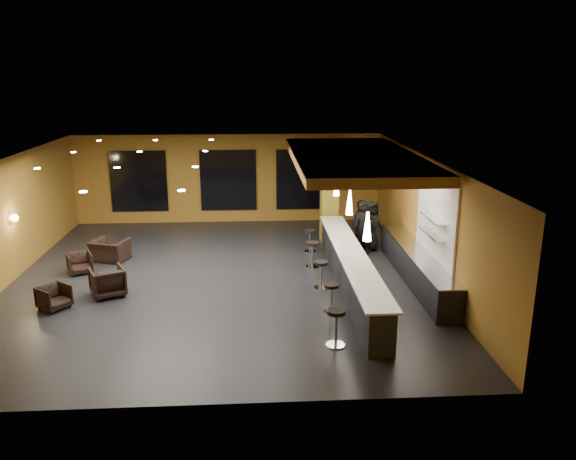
{
  "coord_description": "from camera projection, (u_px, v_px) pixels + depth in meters",
  "views": [
    {
      "loc": [
        1.01,
        -15.53,
        5.85
      ],
      "look_at": [
        2.0,
        0.5,
        1.3
      ],
      "focal_mm": 35.0,
      "sensor_mm": 36.0,
      "label": 1
    }
  ],
  "objects": [
    {
      "name": "wall_front",
      "position": [
        198.0,
        318.0,
        9.68
      ],
      "size": [
        12.0,
        0.1,
        3.5
      ],
      "primitive_type": "cube",
      "color": "olive",
      "rests_on": "floor"
    },
    {
      "name": "window_right",
      "position": [
        304.0,
        179.0,
        22.35
      ],
      "size": [
        2.2,
        0.06,
        2.4
      ],
      "primitive_type": "cube",
      "color": "black",
      "rests_on": "wall_back"
    },
    {
      "name": "bar_stool_2",
      "position": [
        321.0,
        271.0,
        15.56
      ],
      "size": [
        0.4,
        0.4,
        0.79
      ],
      "rotation": [
        0.0,
        0.0,
        -0.19
      ],
      "color": "silver",
      "rests_on": "floor"
    },
    {
      "name": "wall_left",
      "position": [
        1.0,
        224.0,
        15.62
      ],
      "size": [
        0.1,
        13.0,
        3.5
      ],
      "primitive_type": "cube",
      "color": "olive",
      "rests_on": "floor"
    },
    {
      "name": "wall_back",
      "position": [
        228.0,
        179.0,
        22.27
      ],
      "size": [
        12.0,
        0.1,
        3.5
      ],
      "primitive_type": "cube",
      "color": "olive",
      "rests_on": "floor"
    },
    {
      "name": "staff_c",
      "position": [
        371.0,
        226.0,
        18.81
      ],
      "size": [
        0.98,
        0.81,
        1.71
      ],
      "primitive_type": "imported",
      "rotation": [
        0.0,
        0.0,
        0.37
      ],
      "color": "black",
      "rests_on": "floor"
    },
    {
      "name": "wall_right",
      "position": [
        428.0,
        217.0,
        16.33
      ],
      "size": [
        0.1,
        13.0,
        3.5
      ],
      "primitive_type": "cube",
      "color": "olive",
      "rests_on": "floor"
    },
    {
      "name": "staff_b",
      "position": [
        362.0,
        225.0,
        18.9
      ],
      "size": [
        1.02,
        0.93,
        1.71
      ],
      "primitive_type": "imported",
      "rotation": [
        0.0,
        0.0,
        -0.43
      ],
      "color": "black",
      "rests_on": "floor"
    },
    {
      "name": "armchair_c",
      "position": [
        80.0,
        263.0,
        16.81
      ],
      "size": [
        0.9,
        0.91,
        0.62
      ],
      "primitive_type": "imported",
      "rotation": [
        0.0,
        0.0,
        0.46
      ],
      "color": "black",
      "rests_on": "floor"
    },
    {
      "name": "pendant_1",
      "position": [
        350.0,
        202.0,
        15.55
      ],
      "size": [
        0.2,
        0.2,
        0.7
      ],
      "primitive_type": "cone",
      "color": "white",
      "rests_on": "wood_soffit"
    },
    {
      "name": "bar_top",
      "position": [
        351.0,
        253.0,
        15.43
      ],
      "size": [
        0.78,
        8.1,
        0.05
      ],
      "primitive_type": "cube",
      "color": "silver",
      "rests_on": "bar_counter"
    },
    {
      "name": "armchair_d",
      "position": [
        110.0,
        250.0,
        17.9
      ],
      "size": [
        1.29,
        1.21,
        0.69
      ],
      "primitive_type": "imported",
      "rotation": [
        0.0,
        0.0,
        2.83
      ],
      "color": "black",
      "rests_on": "floor"
    },
    {
      "name": "armchair_a",
      "position": [
        54.0,
        297.0,
        14.28
      ],
      "size": [
        0.95,
        0.95,
        0.62
      ],
      "primitive_type": "imported",
      "rotation": [
        0.0,
        0.0,
        0.91
      ],
      "color": "black",
      "rests_on": "floor"
    },
    {
      "name": "armchair_b",
      "position": [
        108.0,
        282.0,
        15.1
      ],
      "size": [
        1.14,
        1.15,
        0.79
      ],
      "primitive_type": "imported",
      "rotation": [
        0.0,
        0.0,
        3.59
      ],
      "color": "black",
      "rests_on": "floor"
    },
    {
      "name": "prep_top",
      "position": [
        417.0,
        251.0,
        16.07
      ],
      "size": [
        0.72,
        6.0,
        0.03
      ],
      "primitive_type": "cube",
      "color": "silver",
      "rests_on": "prep_counter"
    },
    {
      "name": "window_left",
      "position": [
        139.0,
        181.0,
        21.97
      ],
      "size": [
        2.2,
        0.06,
        2.4
      ],
      "primitive_type": "cube",
      "color": "black",
      "rests_on": "wall_back"
    },
    {
      "name": "bar_stool_4",
      "position": [
        310.0,
        238.0,
        18.74
      ],
      "size": [
        0.39,
        0.39,
        0.76
      ],
      "rotation": [
        0.0,
        0.0,
        -0.3
      ],
      "color": "silver",
      "rests_on": "floor"
    },
    {
      "name": "wall_sconce",
      "position": [
        14.0,
        218.0,
        16.09
      ],
      "size": [
        0.22,
        0.22,
        0.22
      ],
      "primitive_type": "sphere",
      "color": "#FFE5B2",
      "rests_on": "wall_left"
    },
    {
      "name": "wood_soffit",
      "position": [
        354.0,
        158.0,
        16.73
      ],
      "size": [
        3.6,
        8.0,
        0.28
      ],
      "primitive_type": "cube",
      "color": "#AA7631",
      "rests_on": "ceiling"
    },
    {
      "name": "bar_counter",
      "position": [
        351.0,
        271.0,
        15.57
      ],
      "size": [
        0.6,
        8.0,
        1.0
      ],
      "primitive_type": "cube",
      "color": "black",
      "rests_on": "floor"
    },
    {
      "name": "bar_stool_3",
      "position": [
        312.0,
        251.0,
        17.24
      ],
      "size": [
        0.41,
        0.41,
        0.82
      ],
      "rotation": [
        0.0,
        0.0,
        -0.17
      ],
      "color": "silver",
      "rests_on": "floor"
    },
    {
      "name": "floor",
      "position": [
        221.0,
        280.0,
        16.47
      ],
      "size": [
        12.0,
        13.0,
        0.1
      ],
      "primitive_type": "cube",
      "color": "black",
      "rests_on": "ground"
    },
    {
      "name": "prep_counter",
      "position": [
        416.0,
        266.0,
        16.19
      ],
      "size": [
        0.7,
        6.0,
        0.86
      ],
      "primitive_type": "cube",
      "color": "black",
      "rests_on": "floor"
    },
    {
      "name": "ceiling",
      "position": [
        217.0,
        158.0,
        15.48
      ],
      "size": [
        12.0,
        13.0,
        0.1
      ],
      "primitive_type": "cube",
      "color": "black"
    },
    {
      "name": "wall_shelf_lower",
      "position": [
        432.0,
        234.0,
        15.21
      ],
      "size": [
        0.3,
        1.5,
        0.03
      ],
      "primitive_type": "cube",
      "color": "silver",
      "rests_on": "wall_right"
    },
    {
      "name": "bar_stool_1",
      "position": [
        331.0,
        294.0,
        14.02
      ],
      "size": [
        0.38,
        0.38,
        0.75
      ],
      "rotation": [
        0.0,
        0.0,
        0.36
      ],
      "color": "silver",
      "rests_on": "floor"
    },
    {
      "name": "pendant_2",
      "position": [
        336.0,
        185.0,
        17.95
      ],
      "size": [
        0.2,
        0.2,
        0.7
      ],
      "primitive_type": "cone",
      "color": "white",
      "rests_on": "wood_soffit"
    },
    {
      "name": "wall_shelf_upper",
      "position": [
        433.0,
        218.0,
        15.09
      ],
      "size": [
        0.3,
        1.5,
        0.03
      ],
      "primitive_type": "cube",
      "color": "silver",
      "rests_on": "wall_right"
    },
    {
      "name": "window_center",
      "position": [
        228.0,
        180.0,
        22.17
      ],
      "size": [
        2.2,
        0.06,
        2.4
      ],
      "primitive_type": "cube",
      "color": "black",
      "rests_on": "wall_back"
    },
    {
      "name": "bar_stool_0",
      "position": [
        336.0,
        323.0,
        12.27
      ],
      "size": [
        0.43,
        0.43,
        0.85
      ],
      "rotation": [
        0.0,
        0.0,
        0.1
      ],
      "color": "silver",
      "rests_on": "floor"
    },
    {
      "name": "pendant_0",
      "position": [
        367.0,
        226.0,
        13.15
      ],
      "size": [
        0.2,
        0.2,
        0.7
      ],
      "primitive_type": "cone",
      "color": "white",
      "rests_on": "wood_soffit"
    },
    {
      "name": "staff_a",
      "position": [
        363.0,
        228.0,
        18.35
      ],
      "size": [
        0.66,
        0.43,
        1.8
      ],
      "primitive_type": "imported",
      "rotation": [
        0.0,
        0.0,
        -0.01
      ],
      "color": "black",
      "rests_on": "floor"
    },
    {
      "name": "column",
      "position": [
        329.0,
        193.0,
        19.65
      ],
      "size": [
        0.6,
        0.6,
        3.5
      ],
      "primitive_type": "cube",
      "color": "olive",
      "rests_on": "floor"
    },
    {
      "name": "tile_backsplash",
      "position": [
        436.0,
        218.0,
        15.3
      ],
      "size": [
        0.06,
        3.2,
        2.4
      ],
      "primitive_type": "cube",
      "color": "white",
      "rests_on": "wall_right"
    }
  ]
}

